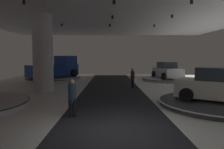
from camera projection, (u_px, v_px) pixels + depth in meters
name	position (u px, v px, depth m)	size (l,w,h in m)	color
ground	(115.00, 132.00, 6.85)	(24.00, 44.00, 0.06)	silver
column_left	(43.00, 53.00, 14.65)	(1.41, 1.41, 5.50)	silver
display_platform_mid_right	(220.00, 103.00, 10.45)	(6.08, 6.08, 0.24)	#333338
display_car_mid_right	(220.00, 86.00, 10.40)	(4.50, 3.82, 1.71)	silver
display_platform_deep_right	(167.00, 79.00, 21.83)	(5.30, 5.30, 0.26)	#B7B7BC
display_car_deep_right	(167.00, 71.00, 21.79)	(2.66, 4.40, 1.71)	silver
display_platform_deep_left	(54.00, 79.00, 21.74)	(5.68, 5.68, 0.33)	#B7B7BC
pickup_truck_deep_left	(56.00, 69.00, 21.90)	(4.87, 5.49, 2.30)	navy
visitor_walking_near	(72.00, 95.00, 8.41)	(0.32, 0.32, 1.59)	black
visitor_walking_far	(133.00, 77.00, 16.43)	(0.32, 0.32, 1.59)	black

